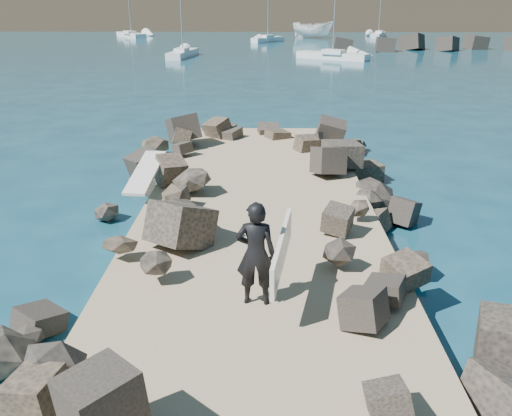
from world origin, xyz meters
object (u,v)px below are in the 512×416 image
(surfboard_resting, at_px, (146,176))
(sailboat_f, at_px, (458,28))
(boat_imported, at_px, (313,30))
(surfer_with_board, at_px, (259,253))

(surfboard_resting, bearing_deg, sailboat_f, 72.40)
(boat_imported, height_order, sailboat_f, sailboat_f)
(surfboard_resting, xyz_separation_m, boat_imported, (10.18, 71.68, 0.16))
(surfer_with_board, bearing_deg, boat_imported, 84.92)
(boat_imported, relative_size, sailboat_f, 0.93)
(boat_imported, bearing_deg, surfer_with_board, -160.02)
(boat_imported, bearing_deg, sailboat_f, -26.48)
(surfboard_resting, height_order, surfer_with_board, surfer_with_board)
(surfboard_resting, bearing_deg, boat_imported, 86.55)
(boat_imported, bearing_deg, surfboard_resting, -163.01)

